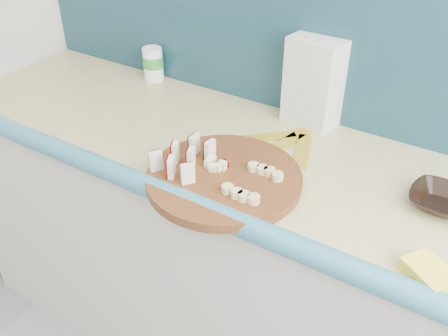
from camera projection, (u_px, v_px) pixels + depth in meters
kitchen_counter at (258, 267)px, 1.68m from camera, size 2.20×0.63×0.91m
backsplash at (314, 40)px, 1.49m from camera, size 2.20×0.02×0.50m
cutting_board at (224, 178)px, 1.31m from camera, size 0.42×0.42×0.03m
apple_wedges at (183, 158)px, 1.31m from camera, size 0.12×0.16×0.06m
apple_chunks at (216, 168)px, 1.30m from camera, size 0.05×0.06×0.02m
banana_slices at (253, 182)px, 1.25m from camera, size 0.11×0.15×0.02m
brown_bowl at (442, 201)px, 1.22m from camera, size 0.16×0.16×0.04m
flour_bag at (315, 82)px, 1.51m from camera, size 0.18×0.14×0.27m
canister at (153, 63)px, 1.82m from camera, size 0.08×0.08×0.12m
sponge at (429, 274)px, 1.02m from camera, size 0.13×0.12×0.03m
banana_peel at (286, 143)px, 1.47m from camera, size 0.25×0.22×0.01m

